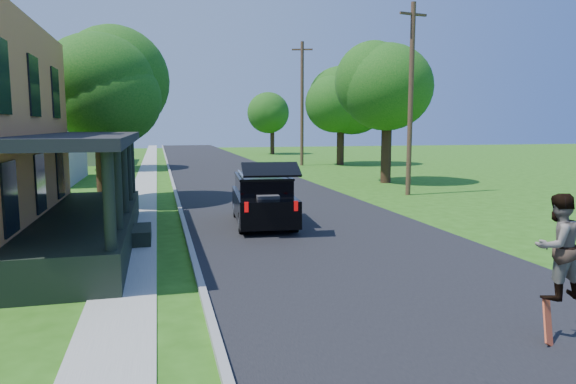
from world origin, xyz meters
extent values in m
plane|color=#2A5E12|center=(0.00, 0.00, 0.00)|extent=(140.00, 140.00, 0.00)
cube|color=black|center=(0.00, 20.00, 0.00)|extent=(8.00, 120.00, 0.02)
cube|color=#979692|center=(-4.05, 20.00, 0.00)|extent=(0.15, 120.00, 0.12)
cube|color=#999891|center=(-5.60, 20.00, 0.00)|extent=(1.30, 120.00, 0.03)
cube|color=black|center=(-6.80, 6.00, 0.45)|extent=(2.40, 10.00, 0.90)
cube|color=black|center=(-6.80, 6.00, 3.00)|extent=(2.60, 10.30, 0.25)
cube|color=gray|center=(-13.50, 24.00, 2.50)|extent=(8.00, 8.00, 5.00)
cube|color=gray|center=(-13.50, 40.00, 2.50)|extent=(8.00, 8.00, 5.00)
pyramid|color=black|center=(-13.50, 40.00, 7.20)|extent=(12.78, 12.78, 2.20)
cube|color=black|center=(-1.40, 7.84, 0.66)|extent=(2.25, 4.58, 0.86)
cube|color=black|center=(-1.39, 7.99, 1.34)|extent=(1.95, 2.89, 0.55)
cube|color=black|center=(-1.39, 7.99, 1.64)|extent=(2.00, 2.98, 0.08)
cube|color=black|center=(-1.59, 5.68, 2.07)|extent=(1.79, 1.07, 0.38)
cube|color=#37373C|center=(-1.52, 6.51, 0.96)|extent=(0.76, 0.66, 0.45)
cube|color=#BCBBC0|center=(-2.13, 8.05, 1.73)|extent=(0.28, 2.44, 0.06)
cube|color=#BCBBC0|center=(-0.64, 7.92, 1.73)|extent=(0.28, 2.44, 0.06)
cube|color=#990505|center=(-2.34, 5.71, 0.96)|extent=(0.13, 0.07, 0.30)
cube|color=#990505|center=(-0.85, 5.58, 0.96)|extent=(0.13, 0.07, 0.30)
cylinder|color=black|center=(-2.08, 9.37, 0.34)|extent=(0.30, 0.70, 0.69)
cylinder|color=black|center=(-0.46, 9.22, 0.34)|extent=(0.30, 0.70, 0.69)
cylinder|color=black|center=(-2.34, 6.45, 0.34)|extent=(0.30, 0.70, 0.69)
cylinder|color=black|center=(-0.72, 6.31, 0.34)|extent=(0.30, 0.70, 0.69)
imported|color=black|center=(1.20, -2.57, 1.48)|extent=(0.88, 0.72, 1.68)
cube|color=#A9310E|center=(0.99, -2.71, 0.33)|extent=(0.44, 0.48, 0.69)
cylinder|color=black|center=(-7.12, 13.81, 1.57)|extent=(0.63, 0.63, 3.13)
sphere|color=#37741F|center=(-7.12, 13.81, 4.73)|extent=(5.53, 5.53, 4.78)
sphere|color=#37741F|center=(-6.69, 13.58, 5.79)|extent=(4.79, 4.79, 4.14)
sphere|color=#37741F|center=(-7.67, 14.11, 5.26)|extent=(4.91, 4.91, 4.25)
cylinder|color=black|center=(-8.75, 32.31, 1.81)|extent=(0.61, 0.61, 3.63)
sphere|color=#37741F|center=(-8.75, 32.31, 5.58)|extent=(6.76, 6.76, 5.86)
sphere|color=#37741F|center=(-8.33, 32.10, 6.89)|extent=(5.86, 5.86, 5.08)
sphere|color=#37741F|center=(-9.28, 32.61, 6.23)|extent=(6.01, 6.01, 5.21)
cylinder|color=black|center=(8.17, 18.64, 1.77)|extent=(0.76, 0.76, 3.54)
sphere|color=#37741F|center=(8.17, 18.64, 5.15)|extent=(6.14, 6.14, 4.83)
sphere|color=#37741F|center=(8.47, 18.19, 6.22)|extent=(5.32, 5.32, 4.18)
sphere|color=#37741F|center=(7.80, 19.22, 5.69)|extent=(5.46, 5.46, 4.29)
cylinder|color=black|center=(10.40, 32.55, 1.83)|extent=(0.72, 0.72, 3.66)
sphere|color=#37741F|center=(10.40, 32.55, 5.56)|extent=(6.54, 6.54, 5.70)
sphere|color=#37741F|center=(10.90, 32.29, 6.83)|extent=(5.67, 5.67, 4.94)
sphere|color=#37741F|center=(9.78, 32.90, 6.19)|extent=(5.81, 5.81, 5.07)
cylinder|color=black|center=(8.28, 49.98, 1.37)|extent=(0.55, 0.55, 2.73)
sphere|color=#37741F|center=(8.28, 49.98, 4.21)|extent=(4.90, 4.90, 4.43)
sphere|color=#37741F|center=(8.60, 49.67, 5.20)|extent=(4.24, 4.24, 3.84)
sphere|color=#37741F|center=(7.88, 50.38, 4.71)|extent=(4.35, 4.35, 3.94)
cylinder|color=#41291E|center=(6.93, 13.41, 4.53)|extent=(0.28, 0.28, 9.07)
cube|color=#41291E|center=(6.93, 13.41, 8.52)|extent=(1.47, 0.35, 0.11)
cylinder|color=#41291E|center=(7.00, 32.67, 5.11)|extent=(0.35, 0.35, 10.23)
cube|color=#41291E|center=(7.00, 32.67, 9.58)|extent=(1.68, 0.65, 0.13)
camera|label=1|loc=(-4.84, -9.15, 3.37)|focal=32.00mm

